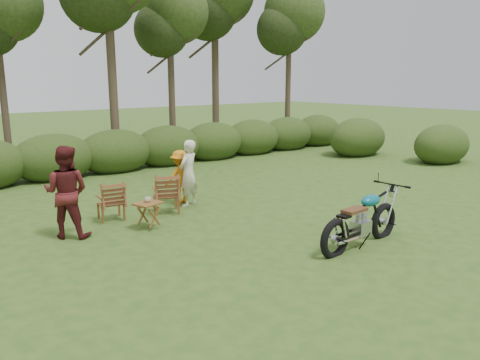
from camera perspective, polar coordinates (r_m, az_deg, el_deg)
ground at (r=9.01m, az=10.00°, el=-7.45°), size 80.00×80.00×0.00m
tree_line at (r=16.77m, az=-15.07°, el=14.57°), size 22.52×11.62×8.14m
motorcycle at (r=8.98m, az=14.37°, el=-7.74°), size 2.15×0.89×1.21m
lawn_chair_right at (r=10.92m, az=-8.93°, el=-3.91°), size 0.83×0.83×0.92m
lawn_chair_left at (r=10.63m, az=-15.37°, el=-4.65°), size 0.67×0.67×0.85m
side_table at (r=9.74m, az=-11.09°, el=-4.29°), size 0.63×0.57×0.55m
cup at (r=9.70m, az=-11.20°, el=-2.35°), size 0.17×0.17×0.11m
adult_a at (r=11.40m, az=-6.21°, el=-3.13°), size 0.69×0.59×1.60m
adult_b at (r=9.76m, az=-20.04°, el=-6.49°), size 1.10×1.08×1.79m
child at (r=11.70m, az=-7.22°, el=-2.75°), size 0.86×0.50×1.31m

